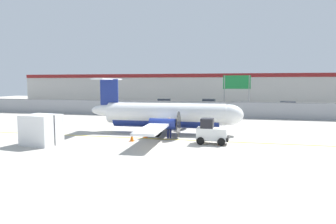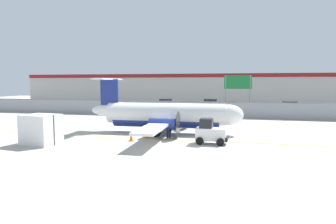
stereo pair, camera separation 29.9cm
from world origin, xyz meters
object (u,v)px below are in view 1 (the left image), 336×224
parked_car_0 (120,105)px  traffic_cone_near_right (132,137)px  cargo_container (41,130)px  traffic_cone_far_right (163,127)px  commuter_airplane (168,115)px  highway_sign (237,86)px  ground_crew_worker (169,127)px  parked_car_3 (247,107)px  parked_car_1 (165,103)px  traffic_cone_near_left (221,141)px  traffic_cone_far_left (145,134)px  parked_car_4 (287,106)px  parked_car_2 (210,103)px  baggage_tug (211,132)px

parked_car_0 → traffic_cone_near_right: bearing=113.0°
cargo_container → traffic_cone_far_right: size_ratio=4.15×
parked_car_0 → commuter_airplane: bearing=121.7°
parked_car_0 → highway_sign: 19.08m
ground_crew_worker → parked_car_0: bearing=11.7°
parked_car_0 → parked_car_3: (19.92, 0.43, 0.00)m
cargo_container → parked_car_1: bearing=95.3°
traffic_cone_near_left → parked_car_3: size_ratio=0.15×
ground_crew_worker → highway_sign: 18.69m
ground_crew_worker → traffic_cone_far_left: bearing=74.6°
parked_car_1 → parked_car_4: 20.20m
parked_car_2 → baggage_tug: bearing=-83.6°
parked_car_3 → baggage_tug: bearing=85.8°
traffic_cone_far_left → parked_car_2: 29.74m
commuter_airplane → highway_sign: highway_sign is taller
parked_car_1 → parked_car_2: (7.80, 1.34, 0.00)m
traffic_cone_near_left → highway_sign: highway_sign is taller
traffic_cone_far_right → parked_car_4: bearing=55.5°
cargo_container → parked_car_2: (9.35, 33.97, -0.21)m
commuter_airplane → ground_crew_worker: bearing=-77.3°
parked_car_4 → highway_sign: highway_sign is taller
parked_car_1 → parked_car_3: same height
traffic_cone_far_right → traffic_cone_far_left: bearing=-96.0°
commuter_airplane → traffic_cone_far_right: size_ratio=25.07×
traffic_cone_far_left → parked_car_4: 29.48m
ground_crew_worker → cargo_container: 9.68m
baggage_tug → parked_car_2: baggage_tug is taller
traffic_cone_near_right → parked_car_4: 31.24m
commuter_airplane → traffic_cone_near_right: bearing=-115.6°
baggage_tug → cargo_container: 12.45m
parked_car_0 → parked_car_1: (5.95, 6.23, 0.00)m
ground_crew_worker → traffic_cone_far_right: ground_crew_worker is taller
traffic_cone_near_right → traffic_cone_far_right: bearing=80.2°
traffic_cone_near_right → parked_car_4: (15.55, 27.09, 0.58)m
commuter_airplane → parked_car_2: 27.01m
ground_crew_worker → traffic_cone_far_right: size_ratio=2.66×
traffic_cone_near_left → highway_sign: size_ratio=0.12×
traffic_cone_near_right → traffic_cone_near_left: bearing=-0.1°
parked_car_0 → parked_car_2: size_ratio=1.00×
parked_car_2 → parked_car_3: bearing=-47.8°
ground_crew_worker → traffic_cone_near_left: ground_crew_worker is taller
traffic_cone_far_right → commuter_airplane: bearing=-60.4°
commuter_airplane → parked_car_3: 21.24m
commuter_airplane → highway_sign: size_ratio=2.92×
traffic_cone_near_right → traffic_cone_far_left: bearing=71.3°
baggage_tug → ground_crew_worker: baggage_tug is taller
commuter_airplane → parked_car_4: bearing=57.3°
parked_car_2 → traffic_cone_far_left: bearing=-94.0°
baggage_tug → parked_car_1: size_ratio=0.54×
traffic_cone_near_left → parked_car_4: size_ratio=0.15×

